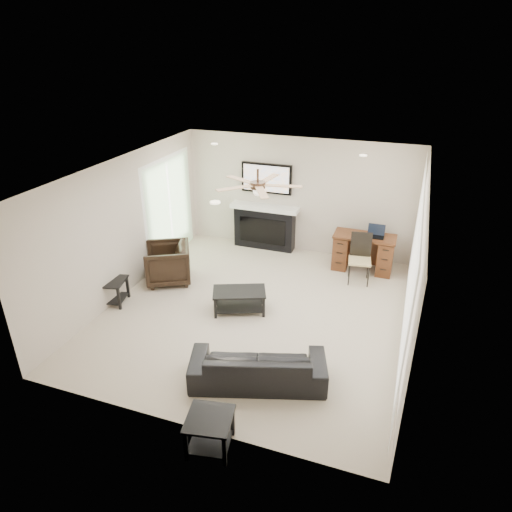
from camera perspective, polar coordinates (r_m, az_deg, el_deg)
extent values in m
plane|color=beige|center=(8.05, -0.04, -6.85)|extent=(5.50, 5.50, 0.00)
cube|color=white|center=(7.02, -0.05, 10.60)|extent=(5.00, 5.50, 0.04)
cube|color=#C1B2A3|center=(9.91, 5.32, 7.51)|extent=(5.00, 0.04, 2.50)
cube|color=#C1B2A3|center=(5.28, -10.23, -10.50)|extent=(5.00, 0.04, 2.50)
cube|color=#C1B2A3|center=(8.55, -16.08, 3.55)|extent=(0.04, 5.50, 2.50)
cube|color=#C1B2A3|center=(7.10, 19.35, -1.59)|extent=(0.04, 5.50, 2.50)
cube|color=white|center=(7.20, 18.96, -1.32)|extent=(0.04, 5.10, 2.40)
cube|color=#93BC89|center=(9.81, -10.71, 5.73)|extent=(0.04, 1.80, 2.10)
cylinder|color=#382619|center=(7.18, 0.22, 8.87)|extent=(1.40, 1.40, 0.30)
imported|color=black|center=(6.42, 0.25, -13.52)|extent=(1.99, 1.25, 0.54)
imported|color=black|center=(8.97, -10.98, -0.91)|extent=(1.12, 1.11, 0.76)
cube|color=black|center=(7.95, -2.09, -5.62)|extent=(1.02, 0.80, 0.40)
cube|color=black|center=(5.65, -5.77, -21.09)|extent=(0.60, 0.60, 0.45)
cube|color=black|center=(8.57, -17.56, -4.25)|extent=(0.60, 0.60, 0.45)
cube|color=black|center=(10.03, 1.06, 6.08)|extent=(1.52, 0.34, 1.91)
cube|color=#3C210F|center=(9.49, 13.25, 0.41)|extent=(1.22, 0.56, 0.76)
cube|color=black|center=(8.95, 12.86, -0.41)|extent=(0.48, 0.50, 0.97)
cube|color=black|center=(9.27, 14.76, 2.94)|extent=(0.33, 0.24, 0.23)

